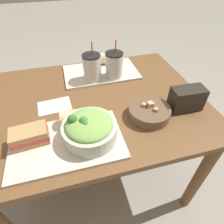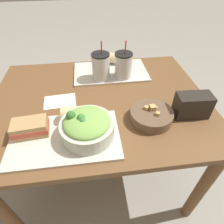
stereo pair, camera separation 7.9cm
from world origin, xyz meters
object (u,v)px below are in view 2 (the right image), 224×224
object	(u,v)px
soup_bowl	(151,115)
chip_bag	(192,105)
drink_cup_dark	(101,67)
napkin_folded	(60,101)
baguette_near	(76,114)
baguette_far	(116,58)
drink_cup_red	(123,66)
salad_bowl	(87,126)
sandwich_near	(30,128)

from	to	relation	value
soup_bowl	chip_bag	bearing A→B (deg)	2.61
drink_cup_dark	napkin_folded	xyz separation A→B (m)	(-0.23, -0.18, -0.08)
baguette_near	baguette_far	distance (m)	0.57
drink_cup_dark	drink_cup_red	size ratio (longest dim) A/B	1.02
drink_cup_dark	chip_bag	world-z (taller)	drink_cup_dark
drink_cup_red	napkin_folded	xyz separation A→B (m)	(-0.36, -0.18, -0.08)
baguette_far	napkin_folded	size ratio (longest dim) A/B	0.77
soup_bowl	drink_cup_red	xyz separation A→B (m)	(-0.07, 0.37, 0.05)
napkin_folded	drink_cup_dark	bearing A→B (deg)	37.94
soup_bowl	baguette_far	size ratio (longest dim) A/B	1.50
salad_bowl	drink_cup_red	world-z (taller)	drink_cup_red
salad_bowl	chip_bag	distance (m)	0.49
salad_bowl	chip_bag	bearing A→B (deg)	8.73
baguette_near	drink_cup_dark	bearing A→B (deg)	-18.42
sandwich_near	baguette_far	size ratio (longest dim) A/B	1.18
sandwich_near	baguette_far	distance (m)	0.72
napkin_folded	baguette_far	bearing A→B (deg)	45.65
sandwich_near	baguette_far	bearing A→B (deg)	46.90
sandwich_near	drink_cup_dark	distance (m)	0.51
soup_bowl	chip_bag	distance (m)	0.19
soup_bowl	baguette_near	distance (m)	0.34
soup_bowl	drink_cup_red	distance (m)	0.38
baguette_near	baguette_far	world-z (taller)	same
salad_bowl	drink_cup_dark	bearing A→B (deg)	77.83
drink_cup_red	soup_bowl	bearing A→B (deg)	-79.85
soup_bowl	baguette_near	world-z (taller)	baguette_near
sandwich_near	drink_cup_red	bearing A→B (deg)	35.59
baguette_far	chip_bag	xyz separation A→B (m)	(0.28, -0.53, 0.01)
baguette_near	chip_bag	world-z (taller)	chip_bag
sandwich_near	drink_cup_red	size ratio (longest dim) A/B	0.69
salad_bowl	sandwich_near	world-z (taller)	salad_bowl
baguette_near	napkin_folded	world-z (taller)	baguette_near
salad_bowl	baguette_near	world-z (taller)	salad_bowl
sandwich_near	baguette_near	world-z (taller)	baguette_near
salad_bowl	baguette_far	size ratio (longest dim) A/B	1.71
sandwich_near	drink_cup_dark	size ratio (longest dim) A/B	0.68
salad_bowl	chip_bag	xyz separation A→B (m)	(0.48, 0.07, -0.01)
drink_cup_dark	chip_bag	distance (m)	0.53
baguette_near	napkin_folded	bearing A→B (deg)	33.82
soup_bowl	napkin_folded	size ratio (longest dim) A/B	1.15
salad_bowl	soup_bowl	bearing A→B (deg)	12.69
baguette_near	baguette_far	size ratio (longest dim) A/B	0.96
baguette_far	drink_cup_red	distance (m)	0.18
baguette_near	drink_cup_dark	world-z (taller)	drink_cup_dark
salad_bowl	sandwich_near	distance (m)	0.24
soup_bowl	drink_cup_red	world-z (taller)	drink_cup_red
drink_cup_dark	chip_bag	bearing A→B (deg)	-42.92
salad_bowl	chip_bag	world-z (taller)	salad_bowl
soup_bowl	sandwich_near	size ratio (longest dim) A/B	1.27
baguette_near	sandwich_near	bearing A→B (deg)	111.41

